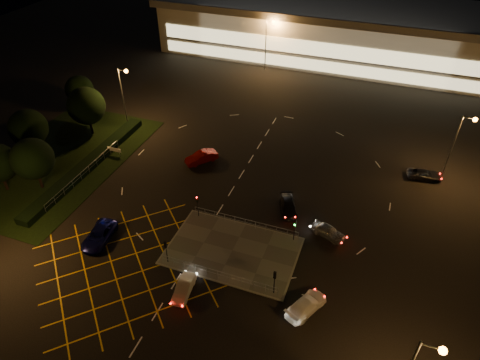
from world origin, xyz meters
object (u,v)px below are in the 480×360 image
(signal_se, at_px, (275,278))
(car_east_grey, at_px, (424,175))
(signal_ne, at_px, (295,225))
(car_left_blue, at_px, (99,236))
(car_queue_white, at_px, (184,288))
(car_far_dkgrey, at_px, (288,206))
(signal_sw, at_px, (166,247))
(car_circ_red, at_px, (201,157))
(car_approach_white, at_px, (306,305))
(car_right_silver, at_px, (328,231))
(signal_nw, at_px, (197,202))

(signal_se, height_order, car_east_grey, signal_se)
(signal_ne, bearing_deg, car_east_grey, 52.10)
(car_east_grey, bearing_deg, car_left_blue, 117.61)
(car_queue_white, xyz_separation_m, car_far_dkgrey, (6.57, 15.93, 0.01))
(car_far_dkgrey, relative_size, car_east_grey, 1.00)
(signal_sw, xyz_separation_m, signal_se, (12.00, 0.00, 0.00))
(car_circ_red, bearing_deg, signal_ne, 5.43)
(signal_se, bearing_deg, car_circ_red, -48.85)
(car_queue_white, bearing_deg, car_approach_white, 4.65)
(signal_ne, height_order, car_right_silver, signal_ne)
(car_east_grey, bearing_deg, car_approach_white, 150.18)
(signal_se, xyz_separation_m, car_right_silver, (3.58, 10.11, -1.67))
(car_circ_red, bearing_deg, signal_nw, -28.73)
(car_right_silver, bearing_deg, signal_ne, 141.73)
(car_left_blue, distance_m, car_far_dkgrey, 22.78)
(signal_nw, xyz_separation_m, signal_ne, (12.00, 0.00, 0.00))
(car_right_silver, bearing_deg, car_circ_red, 87.46)
(car_queue_white, relative_size, car_approach_white, 0.82)
(car_east_grey, bearing_deg, signal_ne, 133.54)
(car_far_dkgrey, bearing_deg, car_approach_white, -90.03)
(car_circ_red, distance_m, car_east_grey, 31.06)
(car_right_silver, relative_size, car_east_grey, 0.90)
(signal_nw, distance_m, car_queue_white, 11.65)
(car_east_grey, bearing_deg, signal_sw, 126.35)
(car_queue_white, distance_m, car_right_silver, 17.87)
(signal_se, distance_m, signal_nw, 14.41)
(car_far_dkgrey, bearing_deg, car_left_blue, -168.25)
(car_queue_white, relative_size, car_left_blue, 0.73)
(signal_sw, bearing_deg, signal_ne, -146.35)
(car_approach_white, bearing_deg, car_queue_white, 36.84)
(car_far_dkgrey, height_order, car_approach_white, car_approach_white)
(signal_nw, relative_size, signal_ne, 1.00)
(signal_sw, bearing_deg, car_left_blue, -2.00)
(signal_nw, xyz_separation_m, car_right_silver, (15.58, 2.12, -1.67))
(signal_sw, height_order, car_far_dkgrey, signal_sw)
(car_east_grey, distance_m, car_approach_white, 28.43)
(signal_nw, height_order, car_left_blue, signal_nw)
(signal_sw, bearing_deg, car_approach_white, 177.14)
(signal_nw, height_order, car_approach_white, signal_nw)
(signal_nw, height_order, car_far_dkgrey, signal_nw)
(car_left_blue, distance_m, car_circ_red, 19.09)
(signal_ne, bearing_deg, signal_se, -90.00)
(signal_sw, distance_m, car_left_blue, 9.10)
(signal_se, bearing_deg, car_east_grey, -118.23)
(car_left_blue, relative_size, car_right_silver, 1.32)
(signal_sw, xyz_separation_m, car_far_dkgrey, (10.02, 12.92, -1.71))
(car_approach_white, bearing_deg, signal_ne, -41.88)
(signal_sw, distance_m, signal_se, 12.00)
(signal_ne, distance_m, car_queue_white, 14.03)
(signal_ne, bearing_deg, car_right_silver, 30.69)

